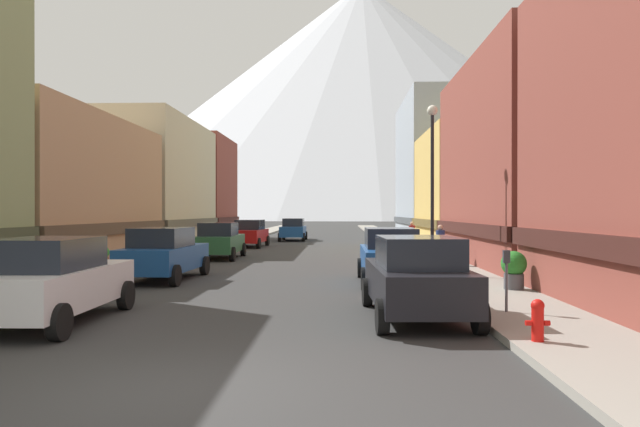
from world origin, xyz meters
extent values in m
plane|color=#323232|center=(0.00, 0.00, 0.00)|extent=(400.00, 400.00, 0.00)
cube|color=gray|center=(-6.25, 35.00, 0.07)|extent=(2.50, 100.00, 0.15)
cube|color=gray|center=(6.25, 35.00, 0.07)|extent=(2.50, 100.00, 0.15)
cube|color=tan|center=(-12.20, 17.22, 3.22)|extent=(9.41, 12.67, 6.44)
cube|color=brown|center=(-12.20, 17.22, 1.60)|extent=(9.71, 12.67, 0.50)
cube|color=beige|center=(-12.20, 30.56, 4.17)|extent=(9.40, 12.83, 8.34)
cube|color=#595444|center=(-12.20, 30.56, 1.60)|extent=(9.70, 12.83, 0.50)
cube|color=brown|center=(-10.74, 41.95, 4.34)|extent=(6.48, 9.01, 8.68)
cube|color=#3B1B16|center=(-10.74, 41.95, 1.60)|extent=(6.78, 9.01, 0.50)
cube|color=brown|center=(12.06, 17.25, 4.34)|extent=(9.12, 12.78, 8.68)
cube|color=#3B1B16|center=(12.06, 17.25, 1.60)|extent=(9.42, 12.78, 0.50)
cube|color=#D8B259|center=(10.52, 29.10, 3.67)|extent=(6.05, 10.54, 7.33)
cube|color=brown|center=(10.52, 29.10, 1.60)|extent=(6.35, 10.54, 0.50)
cube|color=#99A5B2|center=(11.90, 41.55, 5.87)|extent=(8.80, 13.81, 11.75)
cube|color=#444A50|center=(11.90, 41.55, 1.60)|extent=(9.10, 13.81, 0.50)
cube|color=silver|center=(-3.80, 4.45, 0.74)|extent=(1.89, 4.42, 0.80)
cube|color=#1E232D|center=(-3.80, 4.20, 1.46)|extent=(1.63, 2.22, 0.64)
cylinder|color=black|center=(-4.74, 6.09, 0.34)|extent=(0.23, 0.68, 0.68)
cylinder|color=black|center=(-2.90, 6.11, 0.34)|extent=(0.23, 0.68, 0.68)
cylinder|color=black|center=(-2.86, 2.81, 0.34)|extent=(0.23, 0.68, 0.68)
cube|color=#19478C|center=(-3.80, 12.01, 0.74)|extent=(2.03, 4.47, 0.80)
cube|color=#1E232D|center=(-3.81, 11.76, 1.46)|extent=(1.69, 2.27, 0.64)
cylinder|color=black|center=(-4.65, 13.70, 0.34)|extent=(0.25, 0.69, 0.68)
cylinder|color=black|center=(-2.81, 13.62, 0.34)|extent=(0.25, 0.69, 0.68)
cylinder|color=black|center=(-4.79, 10.40, 0.34)|extent=(0.25, 0.69, 0.68)
cylinder|color=black|center=(-2.95, 10.33, 0.34)|extent=(0.25, 0.69, 0.68)
cube|color=#265933|center=(-3.80, 20.91, 0.74)|extent=(1.91, 4.43, 0.80)
cube|color=#1E232D|center=(-3.80, 20.66, 1.46)|extent=(1.64, 2.23, 0.64)
cylinder|color=black|center=(-4.75, 22.55, 0.34)|extent=(0.23, 0.68, 0.68)
cylinder|color=black|center=(-2.91, 22.58, 0.34)|extent=(0.23, 0.68, 0.68)
cylinder|color=black|center=(-4.69, 19.25, 0.34)|extent=(0.23, 0.68, 0.68)
cylinder|color=black|center=(-2.85, 19.28, 0.34)|extent=(0.23, 0.68, 0.68)
cube|color=#9E1111|center=(-3.80, 30.15, 0.74)|extent=(2.02, 4.47, 0.80)
cube|color=#1E232D|center=(-3.79, 30.40, 1.46)|extent=(1.69, 2.27, 0.64)
cylinder|color=black|center=(-2.95, 28.46, 0.34)|extent=(0.25, 0.69, 0.68)
cylinder|color=black|center=(-4.79, 28.54, 0.34)|extent=(0.25, 0.69, 0.68)
cylinder|color=black|center=(-2.81, 31.76, 0.34)|extent=(0.25, 0.69, 0.68)
cylinder|color=black|center=(-4.65, 31.84, 0.34)|extent=(0.25, 0.69, 0.68)
cube|color=black|center=(3.80, 5.25, 0.74)|extent=(2.01, 4.47, 0.80)
cube|color=#1E232D|center=(3.81, 5.00, 1.46)|extent=(1.68, 2.26, 0.64)
cylinder|color=black|center=(2.82, 6.86, 0.34)|extent=(0.25, 0.69, 0.68)
cylinder|color=black|center=(4.65, 6.93, 0.34)|extent=(0.25, 0.69, 0.68)
cylinder|color=black|center=(2.95, 3.56, 0.34)|extent=(0.25, 0.69, 0.68)
cylinder|color=black|center=(4.78, 3.64, 0.34)|extent=(0.25, 0.69, 0.68)
cube|color=#19478C|center=(3.80, 11.34, 0.74)|extent=(1.85, 4.40, 0.80)
cube|color=#1E232D|center=(3.80, 11.59, 1.46)|extent=(1.60, 2.20, 0.64)
cylinder|color=black|center=(4.72, 9.69, 0.34)|extent=(0.22, 0.68, 0.68)
cylinder|color=black|center=(2.88, 9.68, 0.34)|extent=(0.22, 0.68, 0.68)
cylinder|color=black|center=(4.72, 12.99, 0.34)|extent=(0.22, 0.68, 0.68)
cylinder|color=black|center=(2.88, 12.98, 0.34)|extent=(0.22, 0.68, 0.68)
cube|color=#19478C|center=(-1.60, 38.62, 0.74)|extent=(1.84, 4.40, 0.80)
cube|color=#1E232D|center=(-1.60, 38.87, 1.46)|extent=(1.60, 2.20, 0.64)
cylinder|color=black|center=(-0.68, 36.97, 0.34)|extent=(0.22, 0.68, 0.68)
cylinder|color=black|center=(-2.52, 36.97, 0.34)|extent=(0.22, 0.68, 0.68)
cylinder|color=black|center=(-0.68, 40.27, 0.34)|extent=(0.22, 0.68, 0.68)
cylinder|color=black|center=(-2.52, 40.27, 0.34)|extent=(0.22, 0.68, 0.68)
cylinder|color=red|center=(5.45, 2.44, 0.43)|extent=(0.20, 0.20, 0.55)
sphere|color=red|center=(5.45, 2.44, 0.74)|extent=(0.22, 0.22, 0.22)
cylinder|color=red|center=(5.30, 2.44, 0.45)|extent=(0.10, 0.09, 0.09)
cylinder|color=red|center=(5.60, 2.44, 0.45)|extent=(0.10, 0.09, 0.09)
cylinder|color=#595960|center=(5.75, 5.29, 0.68)|extent=(0.06, 0.06, 1.05)
cube|color=#33383F|center=(5.75, 5.29, 1.34)|extent=(0.14, 0.10, 0.28)
cylinder|color=brown|center=(-7.00, 14.62, 0.35)|extent=(0.41, 0.41, 0.40)
sphere|color=#2E832E|center=(-7.00, 14.62, 0.74)|extent=(0.47, 0.47, 0.47)
cylinder|color=#4C4C51|center=(7.00, 8.94, 0.37)|extent=(0.54, 0.54, 0.43)
sphere|color=#277827|center=(7.00, 8.94, 0.86)|extent=(0.70, 0.70, 0.70)
cylinder|color=navy|center=(6.25, 16.36, 0.85)|extent=(0.36, 0.36, 1.41)
sphere|color=tan|center=(6.25, 16.36, 1.67)|extent=(0.22, 0.22, 0.22)
cylinder|color=maroon|center=(6.25, 25.64, 0.84)|extent=(0.36, 0.36, 1.38)
sphere|color=tan|center=(6.25, 25.64, 1.64)|extent=(0.22, 0.22, 0.22)
cylinder|color=black|center=(5.35, 12.79, 2.90)|extent=(0.12, 0.12, 5.50)
sphere|color=white|center=(5.35, 12.79, 5.83)|extent=(0.36, 0.36, 0.36)
cone|color=silver|center=(12.15, 260.00, 54.07)|extent=(260.81, 260.81, 108.14)
camera|label=1|loc=(2.15, -7.26, 2.31)|focal=32.29mm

